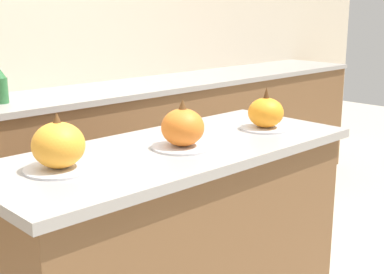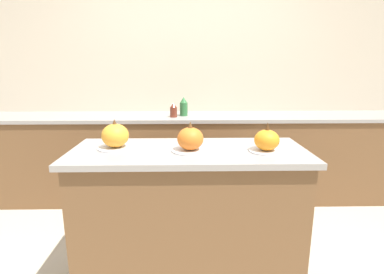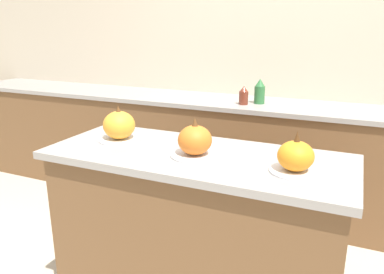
{
  "view_description": "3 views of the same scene",
  "coord_description": "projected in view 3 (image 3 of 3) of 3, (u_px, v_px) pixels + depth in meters",
  "views": [
    {
      "loc": [
        -1.25,
        -1.39,
        1.43
      ],
      "look_at": [
        0.06,
        -0.03,
        0.96
      ],
      "focal_mm": 50.0,
      "sensor_mm": 36.0,
      "label": 1
    },
    {
      "loc": [
        -0.02,
        -1.74,
        1.42
      ],
      "look_at": [
        0.02,
        -0.02,
        1.01
      ],
      "focal_mm": 28.0,
      "sensor_mm": 36.0,
      "label": 2
    },
    {
      "loc": [
        0.65,
        -1.51,
        1.5
      ],
      "look_at": [
        -0.01,
        -0.03,
        1.02
      ],
      "focal_mm": 35.0,
      "sensor_mm": 36.0,
      "label": 3
    }
  ],
  "objects": [
    {
      "name": "pumpkin_cake_center",
      "position": [
        195.0,
        142.0,
        1.68
      ],
      "size": [
        0.22,
        0.22,
        0.18
      ],
      "color": "silver",
      "rests_on": "kitchen_island"
    },
    {
      "name": "bottle_short",
      "position": [
        244.0,
        96.0,
        2.87
      ],
      "size": [
        0.07,
        0.07,
        0.14
      ],
      "color": "maroon",
      "rests_on": "back_counter"
    },
    {
      "name": "wall_back",
      "position": [
        276.0,
        57.0,
        3.13
      ],
      "size": [
        8.0,
        0.06,
        2.5
      ],
      "color": "beige",
      "rests_on": "ground_plane"
    },
    {
      "name": "pumpkin_cake_left",
      "position": [
        119.0,
        126.0,
        1.92
      ],
      "size": [
        0.22,
        0.22,
        0.18
      ],
      "color": "silver",
      "rests_on": "kitchen_island"
    },
    {
      "name": "pumpkin_cake_right",
      "position": [
        296.0,
        157.0,
        1.49
      ],
      "size": [
        0.2,
        0.2,
        0.17
      ],
      "color": "silver",
      "rests_on": "kitchen_island"
    },
    {
      "name": "kitchen_island",
      "position": [
        196.0,
        241.0,
        1.86
      ],
      "size": [
        1.42,
        0.58,
        0.93
      ],
      "color": "brown",
      "rests_on": "ground_plane"
    },
    {
      "name": "back_counter",
      "position": [
        262.0,
        158.0,
        3.06
      ],
      "size": [
        6.0,
        0.6,
        0.92
      ],
      "color": "brown",
      "rests_on": "ground_plane"
    },
    {
      "name": "bottle_tall",
      "position": [
        260.0,
        92.0,
        2.9
      ],
      "size": [
        0.08,
        0.08,
        0.19
      ],
      "color": "#2D6B38",
      "rests_on": "back_counter"
    }
  ]
}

